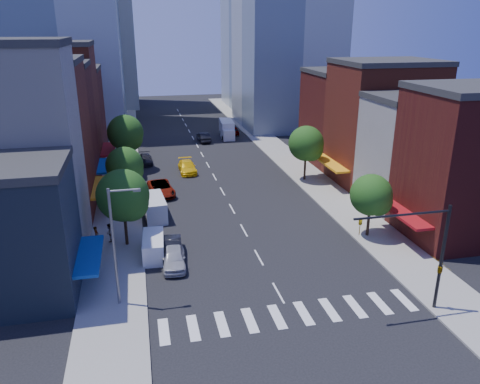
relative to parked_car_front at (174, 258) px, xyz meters
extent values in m
plane|color=black|center=(7.51, -6.04, -0.81)|extent=(220.00, 220.00, 0.00)
cube|color=gray|center=(-4.99, 33.96, -0.74)|extent=(5.00, 120.00, 0.15)
cube|color=gray|center=(20.01, 33.96, -0.74)|extent=(5.00, 120.00, 0.15)
cube|color=silver|center=(7.51, -9.04, -0.81)|extent=(19.00, 3.00, 0.01)
cube|color=beige|center=(-13.49, 5.96, 8.19)|extent=(12.00, 8.00, 18.00)
cube|color=maroon|center=(-13.49, 14.46, 7.19)|extent=(12.00, 9.00, 16.00)
cube|color=#4F1413|center=(-13.49, 22.96, 6.69)|extent=(12.00, 8.00, 15.00)
cube|color=maroon|center=(-13.49, 31.46, 7.69)|extent=(12.00, 9.00, 17.00)
cube|color=#4F1413|center=(-13.49, 40.96, 5.69)|extent=(12.00, 10.00, 13.00)
cube|color=#4F1413|center=(28.51, 0.46, 6.19)|extent=(12.00, 9.00, 14.00)
cube|color=beige|center=(28.51, 8.96, 5.19)|extent=(12.00, 8.00, 12.00)
cube|color=maroon|center=(28.51, 17.96, 6.69)|extent=(12.00, 10.00, 15.00)
cube|color=#4F1413|center=(28.51, 27.96, 5.69)|extent=(12.00, 10.00, 13.00)
cylinder|color=black|center=(18.01, -10.54, 3.34)|extent=(0.24, 0.24, 8.00)
cylinder|color=black|center=(14.51, -10.54, 6.94)|extent=(7.00, 0.16, 0.16)
imported|color=gold|center=(11.51, -10.54, 6.34)|extent=(0.22, 0.18, 1.10)
imported|color=gold|center=(18.01, -10.54, 2.54)|extent=(0.48, 2.24, 0.90)
cylinder|color=slate|center=(-4.49, -5.04, 3.84)|extent=(0.20, 0.20, 9.00)
cylinder|color=slate|center=(-3.49, -5.04, 8.14)|extent=(2.00, 0.14, 0.14)
cube|color=slate|center=(-2.59, -5.04, 8.09)|extent=(0.50, 0.25, 0.18)
cylinder|color=black|center=(-3.99, 4.96, 1.30)|extent=(0.28, 0.28, 3.92)
sphere|color=#174614|center=(-3.99, 4.96, 4.24)|extent=(4.80, 4.80, 4.80)
sphere|color=#174614|center=(-3.39, 4.66, 3.54)|extent=(3.36, 3.36, 3.36)
cylinder|color=black|center=(-3.99, 15.96, 1.16)|extent=(0.28, 0.28, 3.64)
sphere|color=#174614|center=(-3.99, 15.96, 3.89)|extent=(4.20, 4.20, 4.20)
sphere|color=#174614|center=(-3.39, 15.66, 3.24)|extent=(2.94, 2.94, 2.94)
cylinder|color=black|center=(-3.99, 29.96, 1.44)|extent=(0.28, 0.28, 4.20)
sphere|color=#174614|center=(-3.99, 29.96, 4.59)|extent=(5.00, 5.00, 5.00)
sphere|color=#174614|center=(-3.39, 29.66, 3.84)|extent=(3.50, 3.50, 3.50)
cylinder|color=black|center=(19.01, 1.96, 1.02)|extent=(0.28, 0.28, 3.36)
sphere|color=#174614|center=(19.01, 1.96, 3.54)|extent=(4.00, 4.00, 4.00)
sphere|color=#174614|center=(19.61, 1.66, 2.94)|extent=(2.80, 2.80, 2.80)
cylinder|color=black|center=(19.01, 19.96, 1.30)|extent=(0.28, 0.28, 3.92)
sphere|color=#174614|center=(19.01, 19.96, 4.24)|extent=(4.60, 4.60, 4.60)
sphere|color=#174614|center=(19.61, 19.66, 3.54)|extent=(3.22, 3.22, 3.22)
imported|color=#B1B1B6|center=(0.00, 0.00, 0.00)|extent=(2.19, 4.88, 1.63)
imported|color=black|center=(0.01, 1.91, -0.05)|extent=(1.96, 4.74, 1.53)
imported|color=#999999|center=(0.01, 18.42, 0.00)|extent=(3.45, 6.14, 1.62)
imported|color=black|center=(-1.47, 32.56, -0.13)|extent=(2.08, 4.78, 1.37)
cube|color=white|center=(-1.62, 2.28, 0.14)|extent=(2.07, 4.62, 1.90)
cube|color=black|center=(-1.72, 0.56, 0.41)|extent=(1.72, 1.00, 0.82)
cylinder|color=black|center=(-2.52, 0.79, -0.50)|extent=(0.27, 0.70, 0.69)
cylinder|color=black|center=(-0.89, 0.69, -0.50)|extent=(0.27, 0.70, 0.69)
cylinder|color=black|center=(-2.34, 3.86, -0.50)|extent=(0.27, 0.70, 0.69)
cylinder|color=black|center=(-0.72, 3.77, -0.50)|extent=(0.27, 0.70, 0.69)
cube|color=silver|center=(-1.12, 11.44, 0.31)|extent=(2.55, 5.50, 2.24)
cube|color=black|center=(-0.96, 9.42, 0.63)|extent=(2.06, 1.22, 0.96)
cylinder|color=black|center=(-1.94, 9.56, -0.44)|extent=(0.33, 0.83, 0.81)
cylinder|color=black|center=(-0.02, 9.71, -0.44)|extent=(0.33, 0.83, 0.81)
cylinder|color=black|center=(-2.23, 13.18, -0.44)|extent=(0.33, 0.83, 0.81)
cylinder|color=black|center=(-0.31, 13.33, -0.44)|extent=(0.33, 0.83, 0.81)
imported|color=yellow|center=(4.14, 26.90, -0.02)|extent=(2.31, 5.52, 1.60)
imported|color=black|center=(9.01, 44.56, 0.01)|extent=(2.07, 5.10, 1.64)
imported|color=#999999|center=(15.32, 49.10, -0.05)|extent=(1.96, 4.52, 1.52)
cube|color=silver|center=(13.80, 47.75, 0.68)|extent=(2.71, 6.24, 2.99)
cube|color=silver|center=(13.52, 44.20, 0.22)|extent=(2.18, 1.84, 1.87)
cylinder|color=black|center=(12.55, 45.03, -0.39)|extent=(0.35, 0.86, 0.84)
cylinder|color=black|center=(14.60, 44.87, -0.39)|extent=(0.35, 0.86, 0.84)
cylinder|color=black|center=(12.88, 49.23, -0.39)|extent=(0.35, 0.86, 0.84)
cylinder|color=black|center=(14.93, 49.06, -0.39)|extent=(0.35, 0.86, 0.84)
imported|color=#999999|center=(-6.73, 5.57, 0.23)|extent=(0.43, 0.66, 1.80)
imported|color=#999999|center=(-5.57, 5.91, 0.24)|extent=(0.98, 1.08, 1.80)
camera|label=1|loc=(-2.18, -36.12, 18.80)|focal=35.00mm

